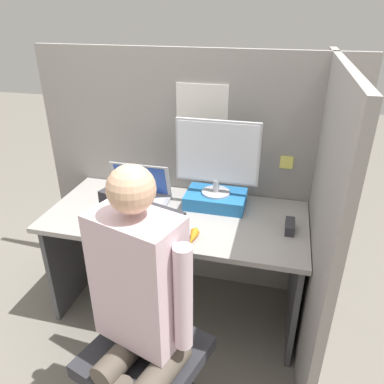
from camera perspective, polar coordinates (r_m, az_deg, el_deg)
name	(u,v)px	position (r m, az deg, el deg)	size (l,w,h in m)	color
ground_plane	(162,349)	(2.41, -4.62, -22.69)	(12.00, 12.00, 0.00)	slate
cubicle_panel_back	(192,176)	(2.48, -0.06, 2.46)	(2.01, 0.05, 1.61)	gray
cubicle_panel_right	(317,226)	(2.04, 18.57, -4.91)	(0.04, 1.34, 1.61)	gray
desk	(177,239)	(2.29, -2.38, -7.18)	(1.51, 0.70, 0.72)	#9E9993
paper_box	(216,199)	(2.28, 3.62, -1.09)	(0.36, 0.24, 0.08)	#236BAD
monitor	(217,155)	(2.17, 3.85, 5.57)	(0.49, 0.17, 0.45)	#B2B2B7
laptop	(138,195)	(2.34, -8.16, -0.47)	(0.37, 0.23, 0.24)	#99999E
mouse	(161,225)	(2.07, -4.68, -5.08)	(0.07, 0.04, 0.04)	black
stapler	(290,226)	(2.10, 14.69, -5.10)	(0.05, 0.13, 0.05)	#2D2D33
carrot_toy	(193,237)	(1.95, 0.10, -6.93)	(0.05, 0.14, 0.05)	orange
office_chair	(145,320)	(1.79, -7.20, -18.83)	(0.58, 0.63, 1.08)	#2D2D33
person	(139,307)	(1.52, -8.04, -16.99)	(0.46, 0.46, 1.35)	brown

